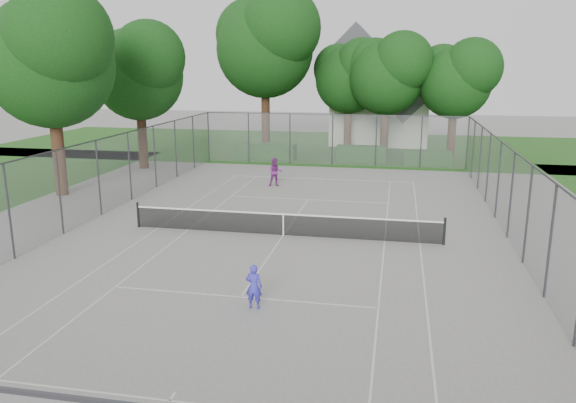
% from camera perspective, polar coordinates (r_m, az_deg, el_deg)
% --- Properties ---
extents(ground, '(120.00, 120.00, 0.00)m').
position_cam_1_polar(ground, '(23.11, -0.48, -3.47)').
color(ground, slate).
rests_on(ground, ground).
extents(grass_far, '(60.00, 20.00, 0.00)m').
position_cam_1_polar(grass_far, '(48.31, 5.74, 5.57)').
color(grass_far, '#1D4C15').
rests_on(grass_far, ground).
extents(court_markings, '(11.03, 23.83, 0.01)m').
position_cam_1_polar(court_markings, '(23.10, -0.48, -3.46)').
color(court_markings, beige).
rests_on(court_markings, ground).
extents(tennis_net, '(12.87, 0.10, 1.10)m').
position_cam_1_polar(tennis_net, '(22.96, -0.48, -2.25)').
color(tennis_net, black).
rests_on(tennis_net, ground).
extents(perimeter_fence, '(18.08, 34.08, 3.52)m').
position_cam_1_polar(perimeter_fence, '(22.63, -0.49, 0.91)').
color(perimeter_fence, '#38383D').
rests_on(perimeter_fence, ground).
extents(tree_far_left, '(8.73, 7.97, 12.55)m').
position_cam_1_polar(tree_far_left, '(45.37, -2.24, 16.02)').
color(tree_far_left, '#361F13').
rests_on(tree_far_left, ground).
extents(tree_far_midleft, '(6.18, 5.64, 8.88)m').
position_cam_1_polar(tree_far_midleft, '(45.93, 6.31, 12.76)').
color(tree_far_midleft, '#361F13').
rests_on(tree_far_midleft, ground).
extents(tree_far_midright, '(6.42, 5.86, 9.23)m').
position_cam_1_polar(tree_far_midright, '(43.44, 10.12, 12.90)').
color(tree_far_midright, '#361F13').
rests_on(tree_far_midright, ground).
extents(tree_far_right, '(6.06, 5.54, 8.72)m').
position_cam_1_polar(tree_far_right, '(43.49, 16.77, 12.08)').
color(tree_far_right, '#361F13').
rests_on(tree_far_right, ground).
extents(tree_side_back, '(6.68, 6.10, 9.60)m').
position_cam_1_polar(tree_side_back, '(38.71, -14.91, 12.96)').
color(tree_side_back, '#361F13').
rests_on(tree_side_back, ground).
extents(tree_side_front, '(7.46, 6.81, 10.73)m').
position_cam_1_polar(tree_side_front, '(31.81, -23.06, 13.66)').
color(tree_side_front, '#361F13').
rests_on(tree_side_front, ground).
extents(hedge_left, '(4.57, 1.37, 1.14)m').
position_cam_1_polar(hedge_left, '(41.77, -2.36, 5.13)').
color(hedge_left, '#1A4917').
rests_on(hedge_left, ground).
extents(hedge_mid, '(3.56, 1.02, 1.12)m').
position_cam_1_polar(hedge_mid, '(41.06, 7.45, 4.85)').
color(hedge_mid, '#1A4917').
rests_on(hedge_mid, ground).
extents(hedge_right, '(3.23, 1.18, 0.97)m').
position_cam_1_polar(hedge_right, '(40.52, 13.98, 4.34)').
color(hedge_right, '#1A4917').
rests_on(hedge_right, ground).
extents(house, '(8.18, 6.34, 10.19)m').
position_cam_1_polar(house, '(50.57, 9.33, 10.49)').
color(house, beige).
rests_on(house, ground).
extents(girl_player, '(0.49, 0.32, 1.33)m').
position_cam_1_polar(girl_player, '(16.27, -3.49, -8.61)').
color(girl_player, '#3832BE').
rests_on(girl_player, ground).
extents(woman_player, '(0.94, 0.82, 1.64)m').
position_cam_1_polar(woman_player, '(32.25, -1.30, 3.00)').
color(woman_player, '#792879').
rests_on(woman_player, ground).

